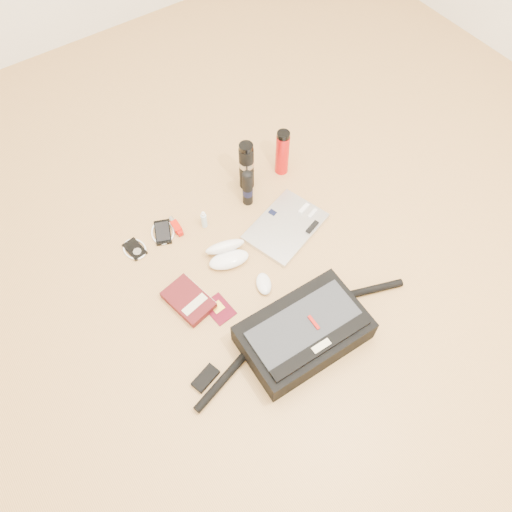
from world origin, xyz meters
name	(u,v)px	position (x,y,z in m)	size (l,w,h in m)	color
ground	(269,282)	(0.00, 0.00, 0.00)	(4.00, 4.00, 0.00)	tan
messenger_bag	(303,333)	(-0.04, -0.28, 0.06)	(0.99, 0.31, 0.14)	black
laptop	(286,227)	(0.22, 0.18, 0.01)	(0.40, 0.33, 0.03)	silver
book	(189,300)	(-0.32, 0.11, 0.02)	(0.17, 0.22, 0.04)	#4A0E12
passport	(219,309)	(-0.24, 0.01, 0.00)	(0.10, 0.13, 0.01)	#520716
mouse	(264,284)	(-0.03, 0.00, 0.02)	(0.10, 0.12, 0.03)	white
sunglasses_case	(227,253)	(-0.08, 0.20, 0.04)	(0.21, 0.19, 0.10)	white
ipod	(135,249)	(-0.39, 0.47, 0.01)	(0.10, 0.11, 0.01)	black
phone	(163,232)	(-0.24, 0.47, 0.01)	(0.14, 0.15, 0.01)	black
inhaler	(176,226)	(-0.18, 0.46, 0.01)	(0.03, 0.11, 0.03)	red
spray_bottle	(204,220)	(-0.07, 0.40, 0.04)	(0.03, 0.03, 0.10)	#BDE2FB
aerosol_can	(248,188)	(0.17, 0.40, 0.10)	(0.05, 0.05, 0.20)	black
thermos_black	(246,166)	(0.22, 0.49, 0.13)	(0.08, 0.08, 0.26)	black
thermos_red	(282,153)	(0.41, 0.47, 0.12)	(0.08, 0.08, 0.24)	red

